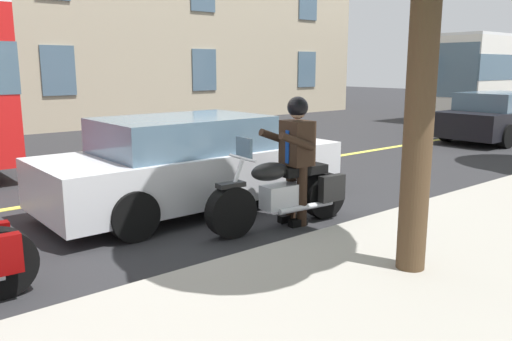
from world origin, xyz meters
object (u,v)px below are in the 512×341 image
object	(u,v)px
motorcycle_main	(285,193)
car_dark	(191,163)
rider_main	(296,149)
car_silver	(500,117)

from	to	relation	value
motorcycle_main	car_dark	distance (m)	1.66
rider_main	car_dark	world-z (taller)	rider_main
motorcycle_main	car_silver	size ratio (longest dim) A/B	0.48
car_silver	car_dark	distance (m)	10.99
motorcycle_main	car_silver	distance (m)	10.73
rider_main	car_dark	bearing A→B (deg)	-67.88
rider_main	car_silver	world-z (taller)	rider_main
motorcycle_main	rider_main	bearing A→B (deg)	175.72
car_silver	car_dark	size ratio (longest dim) A/B	1.00
motorcycle_main	car_silver	world-z (taller)	car_silver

